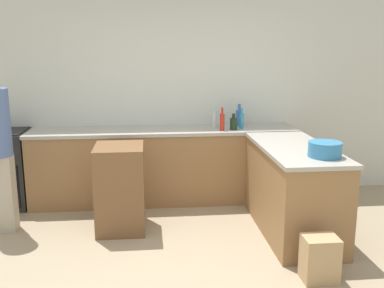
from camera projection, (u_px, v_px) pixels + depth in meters
name	position (u px, v px, depth m)	size (l,w,h in m)	color
ground_plane	(174.00, 276.00, 3.86)	(14.00, 14.00, 0.00)	tan
wall_back	(162.00, 92.00, 5.80)	(8.00, 0.06, 2.70)	silver
counter_back	(164.00, 165.00, 5.66)	(3.30, 0.64, 0.92)	olive
counter_peninsula	(293.00, 189.00, 4.72)	(0.69, 1.62, 0.92)	olive
range_oven	(4.00, 169.00, 5.48)	(0.60, 0.61, 0.94)	black
island_table	(120.00, 188.00, 4.77)	(0.51, 0.58, 0.92)	brown
mixing_bowl	(325.00, 149.00, 4.17)	(0.31, 0.31, 0.14)	teal
vinegar_bottle_clear	(215.00, 119.00, 5.66)	(0.06, 0.06, 0.26)	silver
water_bottle_blue	(239.00, 117.00, 5.75)	(0.09, 0.09, 0.28)	#386BB7
hot_sauce_bottle	(222.00, 121.00, 5.45)	(0.06, 0.06, 0.28)	red
dish_soap_bottle	(242.00, 120.00, 5.60)	(0.06, 0.06, 0.25)	#338CBF
wine_bottle_dark	(234.00, 123.00, 5.50)	(0.09, 0.09, 0.20)	black
paper_bag	(320.00, 259.00, 3.76)	(0.29, 0.23, 0.39)	tan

